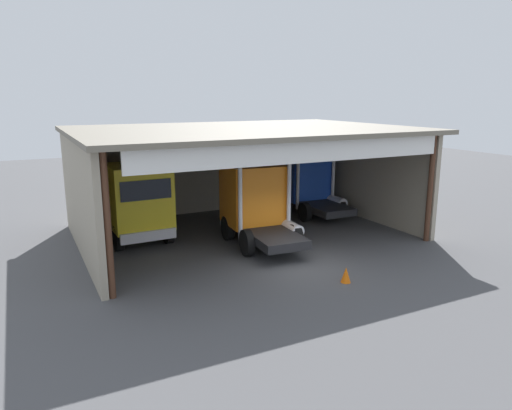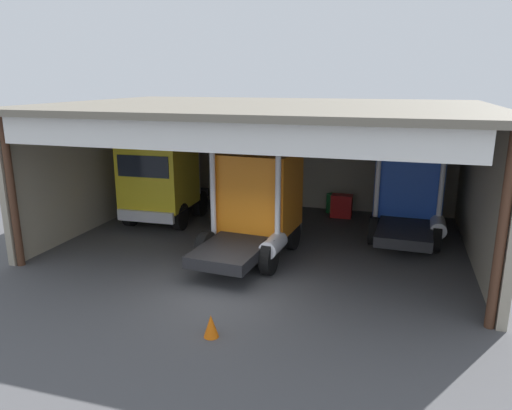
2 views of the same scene
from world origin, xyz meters
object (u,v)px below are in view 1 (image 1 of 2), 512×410
truck_orange_center_left_bay (257,202)px  traffic_cone (346,275)px  truck_yellow_right_bay (137,201)px  truck_blue_left_bay (307,180)px  tool_cart (251,203)px  oil_drum (239,203)px

truck_orange_center_left_bay → traffic_cone: bearing=-79.3°
truck_yellow_right_bay → truck_orange_center_left_bay: bearing=152.9°
truck_blue_left_bay → truck_yellow_right_bay: bearing=-169.5°
truck_yellow_right_bay → tool_cart: truck_yellow_right_bay is taller
oil_drum → traffic_cone: size_ratio=1.54×
tool_cart → traffic_cone: 11.19m
traffic_cone → oil_drum: bearing=84.0°
truck_orange_center_left_bay → tool_cart: size_ratio=5.21×
truck_yellow_right_bay → traffic_cone: (5.42, -8.03, -1.63)m
tool_cart → traffic_cone: (-1.70, -11.06, -0.22)m
truck_yellow_right_bay → tool_cart: 7.87m
truck_yellow_right_bay → oil_drum: 7.74m
truck_orange_center_left_bay → traffic_cone: 5.99m
truck_orange_center_left_bay → traffic_cone: size_ratio=9.30×
oil_drum → traffic_cone: oil_drum is taller
truck_yellow_right_bay → oil_drum: truck_yellow_right_bay is taller
truck_blue_left_bay → traffic_cone: 10.54m
tool_cart → truck_blue_left_bay: bearing=-30.8°
truck_blue_left_bay → traffic_cone: (-4.43, -9.43, -1.60)m
truck_blue_left_bay → tool_cart: size_ratio=5.15×
truck_orange_center_left_bay → truck_blue_left_bay: 6.25m
truck_orange_center_left_bay → oil_drum: bearing=77.2°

